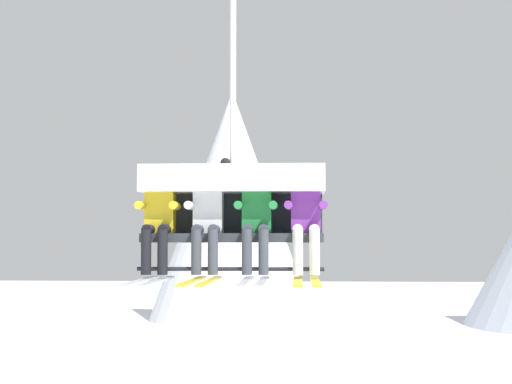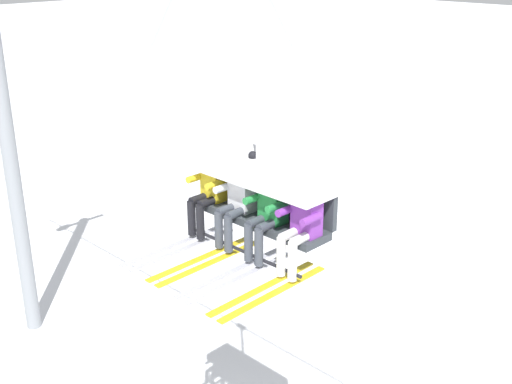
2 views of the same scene
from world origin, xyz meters
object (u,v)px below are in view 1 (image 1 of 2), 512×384
object	(u,v)px
skier_yellow	(158,218)
skier_green	(256,218)
skier_purple	(306,218)
chairlift_chair	(233,190)
skier_white	(207,216)

from	to	relation	value
skier_yellow	skier_green	distance (m)	1.07
skier_green	skier_purple	distance (m)	0.54
chairlift_chair	skier_purple	size ratio (longest dim) A/B	2.06
chairlift_chair	skier_purple	distance (m)	0.89
skier_yellow	skier_white	xyz separation A→B (m)	(0.54, 0.01, 0.02)
skier_white	skier_green	distance (m)	0.53
skier_yellow	skier_white	world-z (taller)	skier_white
skier_white	skier_yellow	bearing A→B (deg)	-179.28
skier_white	skier_green	size ratio (longest dim) A/B	1.00
chairlift_chair	skier_yellow	size ratio (longest dim) A/B	2.06
skier_purple	chairlift_chair	bearing A→B (deg)	164.68
chairlift_chair	skier_green	distance (m)	0.47
chairlift_chair	skier_white	size ratio (longest dim) A/B	2.06
skier_green	chairlift_chair	bearing A→B (deg)	140.59
chairlift_chair	skier_purple	xyz separation A→B (m)	(0.80, -0.22, -0.32)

